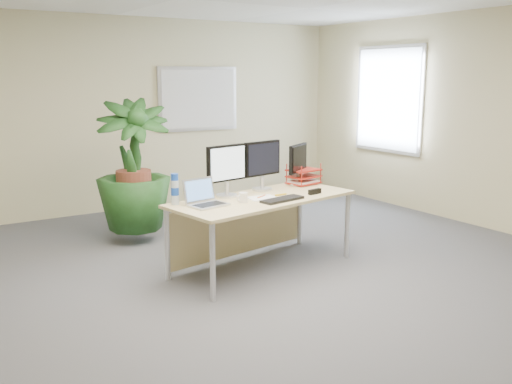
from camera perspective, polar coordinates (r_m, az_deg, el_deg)
floor at (r=5.03m, az=2.97°, el=-10.63°), size 8.00×8.00×0.00m
back_wall at (r=8.26m, az=-13.36°, el=7.48°), size 7.00×0.04×2.70m
whiteboard at (r=8.69m, az=-5.77°, el=9.25°), size 1.30×0.04×0.95m
window at (r=8.68m, az=13.10°, el=9.00°), size 0.04×1.30×1.55m
desk at (r=5.70m, az=-0.05°, el=-1.88°), size 1.99×1.09×0.73m
floor_plant at (r=6.66m, az=-12.13°, el=1.39°), size 1.00×1.00×1.50m
monitor_left at (r=5.58m, az=-2.96°, el=2.49°), size 0.46×0.21×0.51m
monitor_right at (r=5.89m, az=0.64°, el=2.99°), size 0.46×0.21×0.51m
monitor_dark at (r=6.20m, az=4.23°, el=3.04°), size 0.36×0.23×0.45m
laptop at (r=5.27m, az=-5.15°, el=-0.66°), size 0.38×0.35×0.24m
keyboard at (r=5.45m, az=2.64°, el=-0.74°), size 0.47×0.22×0.03m
coffee_mug at (r=5.36m, az=-1.32°, el=-0.55°), size 0.12×0.08×0.09m
spiral_notebook at (r=5.54m, az=0.63°, el=-0.60°), size 0.29×0.23×0.01m
orange_pen at (r=5.56m, az=0.55°, el=-0.43°), size 0.13×0.08×0.01m
yellow_highlighter at (r=5.69m, az=2.48°, el=-0.26°), size 0.13×0.02×0.02m
water_bottle at (r=5.31m, az=-8.11°, el=0.22°), size 0.07×0.07×0.29m
letter_tray at (r=6.28m, az=4.78°, el=1.44°), size 0.37×0.31×0.16m
stapler at (r=5.77m, az=5.89°, el=0.05°), size 0.16×0.07×0.05m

